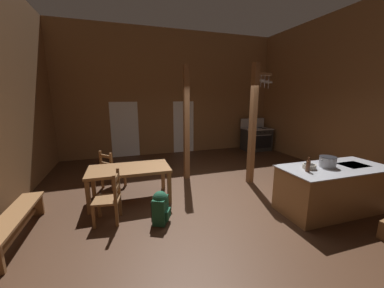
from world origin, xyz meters
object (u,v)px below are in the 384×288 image
Objects in this scene: stove_range at (256,139)px; mixing_bowl_on_counter at (309,166)px; stockpot_on_counter at (328,162)px; dining_table at (129,172)px; kitchen_island at (332,189)px; ladderback_chair_by_post at (110,198)px; bottle_tall_on_counter at (308,166)px; bench_along_left_wall at (15,222)px; backpack at (161,206)px; ladderback_chair_near_window at (111,170)px.

mixing_bowl_on_counter is at bearing -113.84° from stove_range.
dining_table is at bearing 155.32° from stockpot_on_counter.
stove_range is (1.56, 4.89, 0.03)m from kitchen_island.
ladderback_chair_by_post is 3.55× the size of bottle_tall_on_counter.
bench_along_left_wall is 6.32× the size of bottle_tall_on_counter.
stove_range reaches higher than kitchen_island.
stockpot_on_counter is (-1.72, -4.85, 0.52)m from stove_range.
bench_along_left_wall is (-1.80, -0.87, -0.34)m from dining_table.
mixing_bowl_on_counter is at bearing 175.65° from stockpot_on_counter.
bottle_tall_on_counter is (-0.73, -0.04, 0.56)m from kitchen_island.
stove_range is 0.78× the size of bench_along_left_wall.
stove_range is 5.47m from bottle_tall_on_counter.
mixing_bowl_on_counter reaches higher than dining_table.
dining_table is at bearing 155.61° from kitchen_island.
ladderback_chair_by_post is 3.74m from mixing_bowl_on_counter.
mixing_bowl_on_counter is (-0.41, 0.03, -0.06)m from stockpot_on_counter.
kitchen_island is at bearing -10.44° from backpack.
stove_range is 6.50m from backpack.
kitchen_island is 8.11× the size of bottle_tall_on_counter.
stockpot_on_counter is 0.58m from bottle_tall_on_counter.
stove_range is 3.52× the size of stockpot_on_counter.
kitchen_island is 0.58m from stockpot_on_counter.
dining_table is 3.62m from mixing_bowl_on_counter.
bottle_tall_on_counter reaches higher than ladderback_chair_near_window.
bench_along_left_wall is at bearing 171.36° from mixing_bowl_on_counter.
ladderback_chair_by_post is 3.99× the size of mixing_bowl_on_counter.
ladderback_chair_near_window reaches higher than kitchen_island.
bench_along_left_wall is 7.12× the size of mixing_bowl_on_counter.
dining_table is 2.88× the size of backpack.
backpack is at bearing 165.81° from bottle_tall_on_counter.
stockpot_on_counter reaches higher than ladderback_chair_by_post.
bottle_tall_on_counter reaches higher than mixing_bowl_on_counter.
ladderback_chair_near_window is 1.59× the size of backpack.
kitchen_island is 5.14m from stove_range.
bench_along_left_wall is at bearing -154.14° from dining_table.
bottle_tall_on_counter is at bearing -170.92° from stockpot_on_counter.
mixing_bowl_on_counter reaches higher than ladderback_chair_by_post.
stove_range reaches higher than stockpot_on_counter.
bench_along_left_wall is 4.99m from bottle_tall_on_counter.
stove_range is 6.98m from ladderback_chair_by_post.
ladderback_chair_near_window is 3.55× the size of bottle_tall_on_counter.
stove_range reaches higher than bottle_tall_on_counter.
kitchen_island is 4.16m from dining_table.
mixing_bowl_on_counter reaches higher than kitchen_island.
bench_along_left_wall is 2.28m from backpack.
backpack is 2.76m from bottle_tall_on_counter.
ladderback_chair_by_post is 4.15m from stockpot_on_counter.
stockpot_on_counter reaches higher than dining_table.
stove_range reaches higher than bench_along_left_wall.
ladderback_chair_near_window is at bearing 90.31° from ladderback_chair_by_post.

